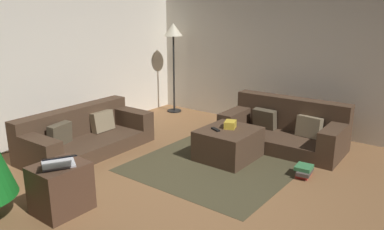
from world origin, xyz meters
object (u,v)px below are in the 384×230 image
object	(u,v)px
side_table	(61,188)
laptop	(59,162)
couch_left	(84,135)
corner_lamp	(173,37)
tv_remote	(216,129)
gift_box	(230,124)
book_stack	(304,171)
ottoman	(228,144)
couch_right	(285,129)

from	to	relation	value
side_table	laptop	world-z (taller)	laptop
couch_left	corner_lamp	size ratio (longest dim) A/B	1.10
tv_remote	laptop	size ratio (longest dim) A/B	0.31
gift_box	corner_lamp	world-z (taller)	corner_lamp
tv_remote	book_stack	size ratio (longest dim) A/B	0.51
ottoman	tv_remote	distance (m)	0.29
gift_box	book_stack	distance (m)	1.16
book_stack	corner_lamp	size ratio (longest dim) A/B	0.18
ottoman	side_table	world-z (taller)	side_table
couch_right	side_table	distance (m)	3.35
laptop	tv_remote	bearing A→B (deg)	-10.81
gift_box	book_stack	bearing A→B (deg)	-89.63
side_table	tv_remote	bearing A→B (deg)	-12.41
couch_left	gift_box	size ratio (longest dim) A/B	10.02
ottoman	laptop	size ratio (longest dim) A/B	1.52
couch_left	laptop	size ratio (longest dim) A/B	3.70
couch_right	book_stack	world-z (taller)	couch_right
book_stack	tv_remote	bearing A→B (deg)	100.09
couch_right	gift_box	size ratio (longest dim) A/B	9.33
book_stack	corner_lamp	world-z (taller)	corner_lamp
laptop	corner_lamp	xyz separation A→B (m)	(3.72, 1.66, 0.91)
gift_box	side_table	xyz separation A→B (m)	(-2.32, 0.57, -0.21)
tv_remote	book_stack	xyz separation A→B (m)	(0.21, -1.19, -0.36)
laptop	side_table	bearing A→B (deg)	61.50
corner_lamp	book_stack	bearing A→B (deg)	-112.66
tv_remote	laptop	xyz separation A→B (m)	(-2.14, 0.41, 0.14)
tv_remote	side_table	world-z (taller)	side_table
side_table	couch_right	bearing A→B (deg)	-17.29
ottoman	corner_lamp	world-z (taller)	corner_lamp
book_stack	ottoman	bearing A→B (deg)	93.95
couch_left	book_stack	distance (m)	3.11
couch_right	side_table	size ratio (longest dim) A/B	3.43
gift_box	ottoman	bearing A→B (deg)	-164.24
couch_right	gift_box	distance (m)	1.00
side_table	book_stack	xyz separation A→B (m)	(2.32, -1.66, -0.18)
couch_right	laptop	xyz separation A→B (m)	(-3.23, 0.94, 0.31)
gift_box	book_stack	size ratio (longest dim) A/B	0.62
couch_right	book_stack	xyz separation A→B (m)	(-0.88, -0.66, -0.19)
couch_left	ottoman	world-z (taller)	couch_left
laptop	book_stack	bearing A→B (deg)	-34.26
laptop	corner_lamp	size ratio (longest dim) A/B	0.30
tv_remote	corner_lamp	bearing A→B (deg)	77.04
tv_remote	couch_left	bearing A→B (deg)	142.20
book_stack	corner_lamp	bearing A→B (deg)	67.34
book_stack	couch_left	bearing A→B (deg)	111.00
couch_right	ottoman	world-z (taller)	couch_right
tv_remote	corner_lamp	size ratio (longest dim) A/B	0.09
couch_left	corner_lamp	xyz separation A→B (m)	(2.47, 0.36, 1.25)
tv_remote	gift_box	bearing A→B (deg)	-2.79
couch_left	book_stack	size ratio (longest dim) A/B	6.17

